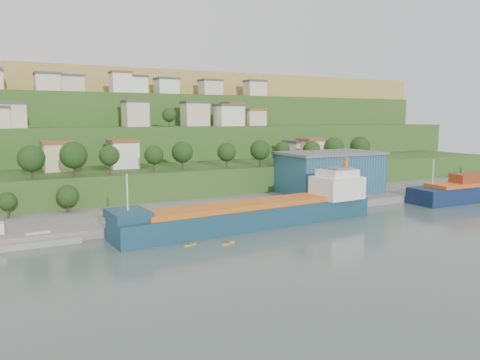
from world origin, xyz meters
TOP-DOWN VIEW (x-y plane):
  - ground at (0.00, 0.00)m, footprint 500.00×500.00m
  - quay at (20.00, 28.00)m, footprint 220.00×26.00m
  - hillside at (0.01, 168.72)m, footprint 360.00×210.78m
  - cargo_ship_near at (4.75, 9.61)m, footprint 65.97×14.22m
  - warehouse at (42.58, 31.00)m, footprint 31.53×19.88m
  - dinghy at (-42.84, 17.38)m, footprint 4.70×2.04m
  - kayak_orange at (-9.12, -1.54)m, footprint 3.34×1.66m
  - kayak_yellow at (-16.41, 0.97)m, footprint 2.90×1.52m

SIDE VIEW (x-z plane):
  - ground at x=0.00m, z-range 0.00..0.00m
  - quay at x=20.00m, z-range -2.00..2.00m
  - hillside at x=0.01m, z-range -47.92..48.08m
  - kayak_yellow at x=-16.41m, z-range -0.15..0.58m
  - kayak_orange at x=-9.12m, z-range -0.17..0.66m
  - dinghy at x=-42.84m, z-range 1.20..2.12m
  - cargo_ship_near at x=4.75m, z-range -5.72..11.10m
  - warehouse at x=42.58m, z-range 2.03..14.83m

